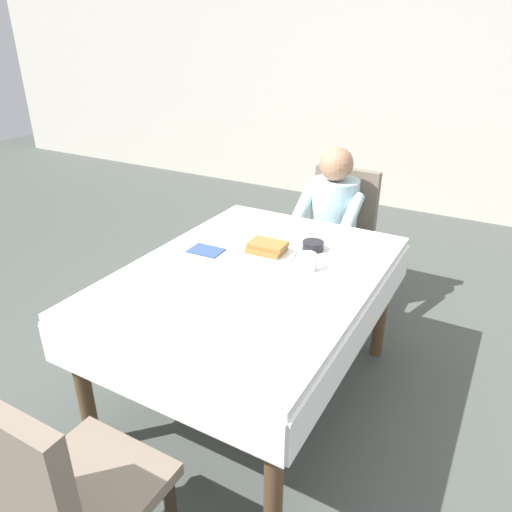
# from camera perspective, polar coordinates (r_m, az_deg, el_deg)

# --- Properties ---
(ground_plane) EXTENTS (14.00, 14.00, 0.00)m
(ground_plane) POSITION_cam_1_polar(r_m,az_deg,el_deg) (2.66, -0.40, -16.04)
(ground_plane) COLOR #474C47
(back_wall) EXTENTS (12.00, 0.16, 3.20)m
(back_wall) POSITION_cam_1_polar(r_m,az_deg,el_deg) (5.23, 19.99, 22.29)
(back_wall) COLOR beige
(back_wall) RESTS_ON ground
(dining_table_main) EXTENTS (1.12, 1.52, 0.74)m
(dining_table_main) POSITION_cam_1_polar(r_m,az_deg,el_deg) (2.28, -0.45, -3.73)
(dining_table_main) COLOR white
(dining_table_main) RESTS_ON ground
(chair_diner) EXTENTS (0.44, 0.45, 0.93)m
(chair_diner) POSITION_cam_1_polar(r_m,az_deg,el_deg) (3.30, 9.82, 3.11)
(chair_diner) COLOR #7A6B5B
(chair_diner) RESTS_ON ground
(diner_person) EXTENTS (0.40, 0.43, 1.12)m
(diner_person) POSITION_cam_1_polar(r_m,az_deg,el_deg) (3.11, 9.00, 4.53)
(diner_person) COLOR silver
(diner_person) RESTS_ON ground
(chair_near_camera) EXTENTS (0.44, 0.45, 0.93)m
(chair_near_camera) POSITION_cam_1_polar(r_m,az_deg,el_deg) (1.68, -22.78, -24.45)
(chair_near_camera) COLOR #7A6B5B
(chair_near_camera) RESTS_ON ground
(plate_breakfast) EXTENTS (0.28, 0.28, 0.02)m
(plate_breakfast) POSITION_cam_1_polar(r_m,az_deg,el_deg) (2.39, 1.28, 0.28)
(plate_breakfast) COLOR white
(plate_breakfast) RESTS_ON dining_table_main
(breakfast_stack) EXTENTS (0.19, 0.15, 0.05)m
(breakfast_stack) POSITION_cam_1_polar(r_m,az_deg,el_deg) (2.39, 1.33, 1.09)
(breakfast_stack) COLOR #A36B33
(breakfast_stack) RESTS_ON plate_breakfast
(cup_coffee) EXTENTS (0.11, 0.08, 0.08)m
(cup_coffee) POSITION_cam_1_polar(r_m,az_deg,el_deg) (2.24, 6.25, -0.70)
(cup_coffee) COLOR white
(cup_coffee) RESTS_ON dining_table_main
(bowl_butter) EXTENTS (0.11, 0.11, 0.04)m
(bowl_butter) POSITION_cam_1_polar(r_m,az_deg,el_deg) (2.46, 6.81, 1.24)
(bowl_butter) COLOR black
(bowl_butter) RESTS_ON dining_table_main
(fork_left_of_plate) EXTENTS (0.03, 0.18, 0.00)m
(fork_left_of_plate) POSITION_cam_1_polar(r_m,az_deg,el_deg) (2.46, -2.83, 0.92)
(fork_left_of_plate) COLOR silver
(fork_left_of_plate) RESTS_ON dining_table_main
(knife_right_of_plate) EXTENTS (0.02, 0.20, 0.00)m
(knife_right_of_plate) POSITION_cam_1_polar(r_m,az_deg,el_deg) (2.30, 5.22, -1.02)
(knife_right_of_plate) COLOR silver
(knife_right_of_plate) RESTS_ON dining_table_main
(spoon_near_edge) EXTENTS (0.15, 0.05, 0.00)m
(spoon_near_edge) POSITION_cam_1_polar(r_m,az_deg,el_deg) (2.17, -3.13, -2.70)
(spoon_near_edge) COLOR silver
(spoon_near_edge) RESTS_ON dining_table_main
(napkin_folded) EXTENTS (0.17, 0.13, 0.01)m
(napkin_folded) POSITION_cam_1_polar(r_m,az_deg,el_deg) (2.44, -5.99, 0.65)
(napkin_folded) COLOR #334C7F
(napkin_folded) RESTS_ON dining_table_main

